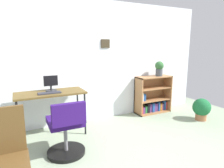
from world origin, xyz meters
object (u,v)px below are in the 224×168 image
office_chair (66,132)px  rocking_chair (5,155)px  potted_plant_floor (202,108)px  bookshelf_low (152,97)px  keyboard (50,93)px  potted_plant_on_shelf (159,68)px  desk (51,96)px  monitor (51,84)px

office_chair → rocking_chair: (-0.70, -0.50, 0.11)m
office_chair → potted_plant_floor: size_ratio=1.80×
rocking_chair → bookshelf_low: (2.84, 1.45, -0.10)m
keyboard → potted_plant_floor: (2.84, -0.53, -0.51)m
office_chair → potted_plant_on_shelf: 2.53m
desk → potted_plant_on_shelf: potted_plant_on_shelf is taller
rocking_chair → potted_plant_floor: rocking_chair is taller
potted_plant_on_shelf → potted_plant_floor: (0.47, -0.78, -0.76)m
rocking_chair → keyboard: bearing=62.2°
keyboard → office_chair: (0.09, -0.65, -0.40)m
rocking_chair → potted_plant_floor: size_ratio=2.04×
monitor → potted_plant_floor: (2.78, -0.72, -0.61)m
keyboard → bookshelf_low: bearing=7.7°
desk → potted_plant_floor: desk is taller
office_chair → rocking_chair: rocking_chair is taller
monitor → bookshelf_low: size_ratio=0.31×
rocking_chair → bookshelf_low: rocking_chair is taller
potted_plant_on_shelf → keyboard: bearing=-173.9°
office_chair → potted_plant_floor: office_chair is taller
bookshelf_low → rocking_chair: bearing=-152.9°
office_chair → bookshelf_low: size_ratio=0.96×
desk → rocking_chair: bearing=-117.1°
monitor → keyboard: bearing=-107.2°
keyboard → rocking_chair: bearing=-117.8°
keyboard → rocking_chair: size_ratio=0.39×
rocking_chair → potted_plant_floor: bearing=10.2°
bookshelf_low → potted_plant_on_shelf: 0.66m
monitor → office_chair: bearing=-87.6°
keyboard → rocking_chair: (-0.61, -1.15, -0.29)m
desk → potted_plant_on_shelf: bearing=4.1°
potted_plant_on_shelf → rocking_chair: bearing=-154.7°
keyboard → office_chair: office_chair is taller
rocking_chair → potted_plant_on_shelf: bearing=25.3°
keyboard → bookshelf_low: bookshelf_low is taller
office_chair → bookshelf_low: (2.14, 0.95, 0.01)m
desk → bookshelf_low: bearing=5.7°
monitor → potted_plant_floor: 2.93m
desk → bookshelf_low: (2.21, 0.22, -0.32)m
monitor → keyboard: (-0.06, -0.18, -0.11)m
desk → monitor: monitor is taller
bookshelf_low → keyboard: bearing=-172.3°
keyboard → potted_plant_on_shelf: potted_plant_on_shelf is taller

